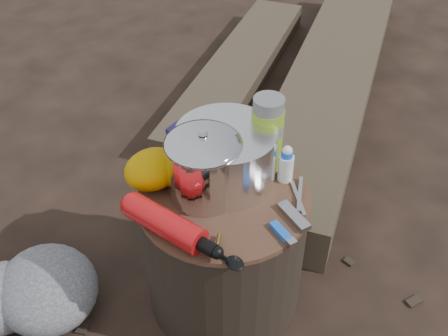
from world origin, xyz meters
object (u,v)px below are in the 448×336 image
stump (224,248)px  fuel_bottle (166,223)px  thermos (267,134)px  log_main (332,81)px  camping_pot (204,164)px  travel_mug (222,135)px

stump → fuel_bottle: bearing=-169.5°
fuel_bottle → thermos: thermos is taller
stump → log_main: (0.97, 0.63, -0.11)m
thermos → stump: bearing=-165.4°
camping_pot → stump: bearing=-47.7°
thermos → log_main: bearing=35.9°
camping_pot → travel_mug: 0.17m
log_main → fuel_bottle: fuel_bottle is taller
camping_pot → log_main: bearing=30.6°
camping_pot → travel_mug: size_ratio=1.57×
stump → thermos: bearing=14.6°
thermos → travel_mug: bearing=122.2°
fuel_bottle → travel_mug: travel_mug is taller
fuel_bottle → travel_mug: size_ratio=2.26×
log_main → stump: bearing=-94.9°
thermos → fuel_bottle: bearing=-167.6°
log_main → thermos: bearing=-92.0°
log_main → thermos: size_ratio=9.74×
fuel_bottle → travel_mug: bearing=13.2°
log_main → camping_pot: 1.23m
stump → thermos: thermos is taller
travel_mug → fuel_bottle: bearing=-145.9°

